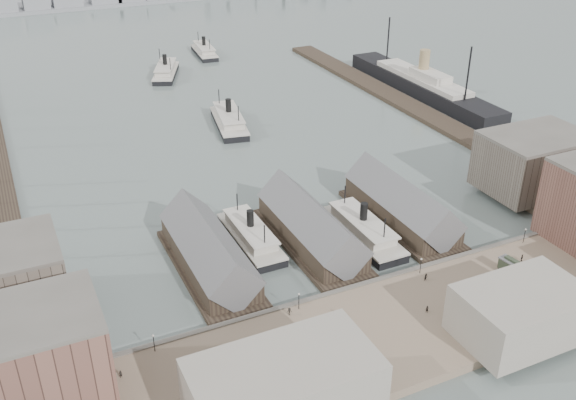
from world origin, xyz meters
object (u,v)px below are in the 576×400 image
horse_cart_left (204,360)px  horse_cart_right (489,304)px  ocean_steamer (422,85)px  tram (518,272)px  horse_cart_center (348,348)px  ferry_docked_west (251,235)px

horse_cart_left → horse_cart_right: 58.87m
ocean_steamer → tram: (-58.89, -117.27, -0.03)m
tram → horse_cart_center: 45.58m
horse_cart_right → horse_cart_left: bearing=70.2°
tram → horse_cart_center: tram is taller
horse_cart_left → ocean_steamer: bearing=-7.5°
ocean_steamer → horse_cart_right: 141.99m
horse_cart_center → horse_cart_right: bearing=-63.8°
ocean_steamer → horse_cart_center: bearing=-130.6°
ferry_docked_west → tram: size_ratio=2.68×
ferry_docked_west → horse_cart_right: size_ratio=5.55×
ferry_docked_west → ocean_steamer: ocean_steamer is taller
tram → horse_cart_left: (-70.85, 3.68, -0.99)m
ferry_docked_west → horse_cart_right: ferry_docked_west is taller
horse_cart_center → horse_cart_left: bearing=99.8°
ferry_docked_west → tram: 62.10m
ocean_steamer → horse_cart_center: ocean_steamer is taller
tram → horse_cart_center: (-45.34, -4.54, -1.00)m
ocean_steamer → horse_cart_left: 172.45m
horse_cart_left → horse_cart_right: bearing=-57.6°
ocean_steamer → horse_cart_right: size_ratio=18.27×
ferry_docked_west → ocean_steamer: 129.45m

